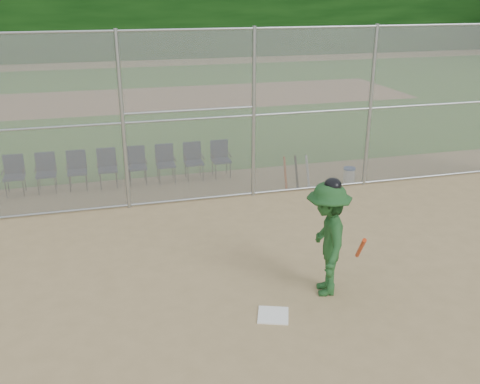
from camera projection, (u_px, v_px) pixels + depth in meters
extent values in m
plane|color=tan|center=(281.00, 312.00, 8.42)|extent=(100.00, 100.00, 0.00)
plane|color=#2C651E|center=(153.00, 99.00, 24.67)|extent=(100.00, 100.00, 0.00)
plane|color=tan|center=(153.00, 99.00, 24.67)|extent=(24.00, 24.00, 0.00)
cube|color=gray|center=(212.00, 118.00, 12.22)|extent=(16.00, 0.02, 4.00)
cylinder|color=#9EA3A8|center=(210.00, 29.00, 11.53)|extent=(16.00, 0.05, 0.05)
cube|color=white|center=(273.00, 315.00, 8.31)|extent=(0.60, 0.60, 0.02)
imported|color=#1E4C21|center=(327.00, 239.00, 8.65)|extent=(1.02, 1.39, 1.94)
ellipsoid|color=black|center=(330.00, 185.00, 8.32)|extent=(0.27, 0.30, 0.23)
cylinder|color=red|center=(361.00, 248.00, 8.39)|extent=(0.29, 0.65, 0.63)
cylinder|color=white|center=(349.00, 176.00, 13.99)|extent=(0.30, 0.30, 0.35)
cylinder|color=#224495|center=(350.00, 169.00, 13.92)|extent=(0.32, 0.32, 0.05)
cylinder|color=#D84C14|center=(285.00, 173.00, 13.45)|extent=(0.06, 0.30, 0.83)
cylinder|color=black|center=(296.00, 172.00, 13.52)|extent=(0.06, 0.33, 0.82)
cylinder|color=#B2B2B7|center=(307.00, 172.00, 13.60)|extent=(0.06, 0.36, 0.82)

